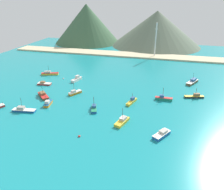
{
  "coord_description": "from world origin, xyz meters",
  "views": [
    {
      "loc": [
        16.54,
        -74.17,
        47.14
      ],
      "look_at": [
        -9.24,
        23.28,
        0.71
      ],
      "focal_mm": 34.59,
      "sensor_mm": 36.0,
      "label": 1
    }
  ],
  "objects_px": {
    "fishing_boat_4": "(94,108)",
    "fishing_boat_7": "(50,73)",
    "fishing_boat_10": "(43,95)",
    "fishing_boat_14": "(23,110)",
    "fishing_boat_9": "(132,101)",
    "fishing_boat_8": "(162,134)",
    "fishing_boat_6": "(75,92)",
    "fishing_boat_15": "(44,83)",
    "fishing_boat_12": "(195,96)",
    "fishing_boat_2": "(48,103)",
    "fishing_boat_0": "(192,82)",
    "radio_tower": "(156,40)",
    "buoy_1": "(79,136)",
    "buoy_0": "(63,79)",
    "fishing_boat_13": "(163,98)",
    "fishing_boat_3": "(77,79)",
    "fishing_boat_11": "(122,121)"
  },
  "relations": [
    {
      "from": "fishing_boat_4",
      "to": "fishing_boat_7",
      "type": "bearing_deg",
      "value": 139.25
    },
    {
      "from": "fishing_boat_8",
      "to": "fishing_boat_12",
      "type": "xyz_separation_m",
      "value": [
        14.44,
        37.96,
        -0.01
      ]
    },
    {
      "from": "fishing_boat_8",
      "to": "buoy_0",
      "type": "height_order",
      "value": "fishing_boat_8"
    },
    {
      "from": "fishing_boat_7",
      "to": "fishing_boat_12",
      "type": "distance_m",
      "value": 90.24
    },
    {
      "from": "fishing_boat_11",
      "to": "radio_tower",
      "type": "height_order",
      "value": "radio_tower"
    },
    {
      "from": "fishing_boat_15",
      "to": "fishing_boat_0",
      "type": "bearing_deg",
      "value": 16.25
    },
    {
      "from": "fishing_boat_6",
      "to": "fishing_boat_12",
      "type": "bearing_deg",
      "value": 10.58
    },
    {
      "from": "radio_tower",
      "to": "fishing_boat_7",
      "type": "bearing_deg",
      "value": -134.33
    },
    {
      "from": "fishing_boat_3",
      "to": "buoy_1",
      "type": "height_order",
      "value": "fishing_boat_3"
    },
    {
      "from": "fishing_boat_10",
      "to": "fishing_boat_13",
      "type": "height_order",
      "value": "fishing_boat_13"
    },
    {
      "from": "fishing_boat_12",
      "to": "fishing_boat_15",
      "type": "relative_size",
      "value": 1.23
    },
    {
      "from": "buoy_0",
      "to": "radio_tower",
      "type": "bearing_deg",
      "value": 53.89
    },
    {
      "from": "buoy_1",
      "to": "fishing_boat_13",
      "type": "bearing_deg",
      "value": 54.16
    },
    {
      "from": "buoy_0",
      "to": "fishing_boat_13",
      "type": "bearing_deg",
      "value": -13.36
    },
    {
      "from": "buoy_0",
      "to": "fishing_boat_3",
      "type": "bearing_deg",
      "value": -3.57
    },
    {
      "from": "fishing_boat_10",
      "to": "fishing_boat_2",
      "type": "bearing_deg",
      "value": -46.6
    },
    {
      "from": "fishing_boat_0",
      "to": "fishing_boat_4",
      "type": "distance_m",
      "value": 64.8
    },
    {
      "from": "fishing_boat_2",
      "to": "fishing_boat_12",
      "type": "distance_m",
      "value": 72.89
    },
    {
      "from": "fishing_boat_4",
      "to": "fishing_boat_14",
      "type": "bearing_deg",
      "value": -162.56
    },
    {
      "from": "fishing_boat_7",
      "to": "radio_tower",
      "type": "bearing_deg",
      "value": 45.67
    },
    {
      "from": "fishing_boat_7",
      "to": "buoy_1",
      "type": "height_order",
      "value": "fishing_boat_7"
    },
    {
      "from": "fishing_boat_13",
      "to": "fishing_boat_10",
      "type": "bearing_deg",
      "value": -168.64
    },
    {
      "from": "fishing_boat_8",
      "to": "buoy_1",
      "type": "relative_size",
      "value": 9.05
    },
    {
      "from": "fishing_boat_14",
      "to": "fishing_boat_0",
      "type": "bearing_deg",
      "value": 36.2
    },
    {
      "from": "fishing_boat_0",
      "to": "fishing_boat_14",
      "type": "bearing_deg",
      "value": -143.8
    },
    {
      "from": "fishing_boat_4",
      "to": "fishing_boat_7",
      "type": "distance_m",
      "value": 58.17
    },
    {
      "from": "fishing_boat_2",
      "to": "fishing_boat_15",
      "type": "bearing_deg",
      "value": 124.56
    },
    {
      "from": "buoy_1",
      "to": "fishing_boat_2",
      "type": "bearing_deg",
      "value": 140.47
    },
    {
      "from": "fishing_boat_2",
      "to": "buoy_0",
      "type": "bearing_deg",
      "value": 104.84
    },
    {
      "from": "fishing_boat_8",
      "to": "fishing_boat_13",
      "type": "xyz_separation_m",
      "value": [
        -0.79,
        31.14,
        0.13
      ]
    },
    {
      "from": "fishing_boat_7",
      "to": "fishing_boat_9",
      "type": "distance_m",
      "value": 65.12
    },
    {
      "from": "fishing_boat_10",
      "to": "buoy_0",
      "type": "distance_m",
      "value": 26.78
    },
    {
      "from": "fishing_boat_6",
      "to": "fishing_boat_10",
      "type": "relative_size",
      "value": 0.82
    },
    {
      "from": "fishing_boat_15",
      "to": "buoy_0",
      "type": "bearing_deg",
      "value": 60.34
    },
    {
      "from": "fishing_boat_2",
      "to": "fishing_boat_4",
      "type": "relative_size",
      "value": 0.92
    },
    {
      "from": "fishing_boat_10",
      "to": "fishing_boat_14",
      "type": "relative_size",
      "value": 0.85
    },
    {
      "from": "fishing_boat_4",
      "to": "buoy_1",
      "type": "xyz_separation_m",
      "value": [
        1.55,
        -21.11,
        -0.61
      ]
    },
    {
      "from": "fishing_boat_7",
      "to": "fishing_boat_8",
      "type": "height_order",
      "value": "fishing_boat_7"
    },
    {
      "from": "fishing_boat_9",
      "to": "fishing_boat_10",
      "type": "xyz_separation_m",
      "value": [
        -45.1,
        -5.04,
        -0.02
      ]
    },
    {
      "from": "fishing_boat_10",
      "to": "fishing_boat_6",
      "type": "bearing_deg",
      "value": 27.76
    },
    {
      "from": "fishing_boat_2",
      "to": "fishing_boat_6",
      "type": "bearing_deg",
      "value": 64.12
    },
    {
      "from": "fishing_boat_0",
      "to": "fishing_boat_8",
      "type": "height_order",
      "value": "fishing_boat_0"
    },
    {
      "from": "fishing_boat_6",
      "to": "fishing_boat_10",
      "type": "distance_m",
      "value": 16.07
    },
    {
      "from": "fishing_boat_10",
      "to": "fishing_boat_14",
      "type": "height_order",
      "value": "fishing_boat_14"
    },
    {
      "from": "fishing_boat_3",
      "to": "fishing_boat_12",
      "type": "bearing_deg",
      "value": -6.13
    },
    {
      "from": "fishing_boat_9",
      "to": "radio_tower",
      "type": "xyz_separation_m",
      "value": [
        3.32,
        90.84,
        13.34
      ]
    },
    {
      "from": "fishing_boat_9",
      "to": "fishing_boat_15",
      "type": "bearing_deg",
      "value": 169.27
    },
    {
      "from": "fishing_boat_8",
      "to": "buoy_1",
      "type": "height_order",
      "value": "fishing_boat_8"
    },
    {
      "from": "fishing_boat_6",
      "to": "fishing_boat_15",
      "type": "distance_m",
      "value": 24.07
    },
    {
      "from": "fishing_boat_3",
      "to": "fishing_boat_11",
      "type": "height_order",
      "value": "fishing_boat_11"
    }
  ]
}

